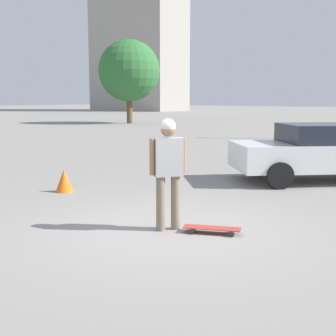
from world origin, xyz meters
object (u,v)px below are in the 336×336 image
at_px(person, 168,164).
at_px(car_parked_near, 317,152).
at_px(skateboard, 212,229).
at_px(traffic_cone, 64,181).

distance_m(person, car_parked_near, 5.76).
xyz_separation_m(skateboard, traffic_cone, (0.89, 4.27, 0.18)).
bearing_deg(car_parked_near, traffic_cone, 7.17).
distance_m(person, traffic_cone, 3.86).
height_order(person, car_parked_near, person).
bearing_deg(traffic_cone, skateboard, -101.75).
bearing_deg(traffic_cone, person, -107.19).
distance_m(person, skateboard, 1.20).
xyz_separation_m(person, traffic_cone, (1.12, 3.61, -0.80)).
distance_m(car_parked_near, traffic_cone, 6.16).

